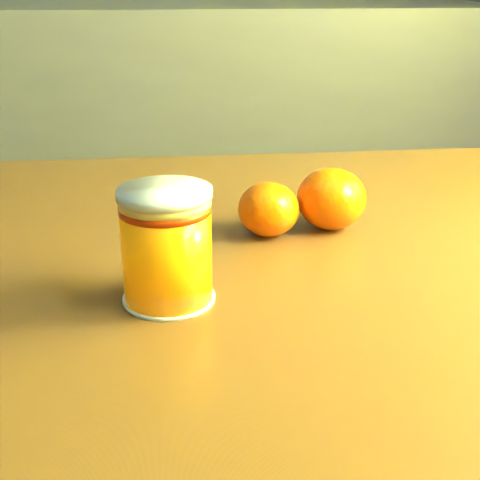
{
  "coord_description": "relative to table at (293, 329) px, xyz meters",
  "views": [
    {
      "loc": [
        0.84,
        -0.29,
        0.98
      ],
      "look_at": [
        0.88,
        0.21,
        0.78
      ],
      "focal_mm": 50.0,
      "sensor_mm": 36.0,
      "label": 1
    }
  ],
  "objects": [
    {
      "name": "orange_front",
      "position": [
        -0.02,
        0.03,
        0.12
      ],
      "size": [
        0.08,
        0.08,
        0.05
      ],
      "primitive_type": "ellipsoid",
      "rotation": [
        0.0,
        0.0,
        0.29
      ],
      "color": "#DB5604",
      "rests_on": "table"
    },
    {
      "name": "table",
      "position": [
        0.0,
        0.0,
        0.0
      ],
      "size": [
        0.99,
        0.71,
        0.73
      ],
      "rotation": [
        0.0,
        0.0,
        0.03
      ],
      "color": "brown",
      "rests_on": "ground"
    },
    {
      "name": "juice_glass",
      "position": [
        -0.12,
        -0.11,
        0.14
      ],
      "size": [
        0.07,
        0.07,
        0.09
      ],
      "rotation": [
        0.0,
        0.0,
        -0.13
      ],
      "color": "orange",
      "rests_on": "table"
    },
    {
      "name": "orange_back",
      "position": [
        0.04,
        0.04,
        0.12
      ],
      "size": [
        0.08,
        0.08,
        0.06
      ],
      "primitive_type": "ellipsoid",
      "rotation": [
        0.0,
        0.0,
        0.08
      ],
      "color": "#DB5604",
      "rests_on": "table"
    }
  ]
}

